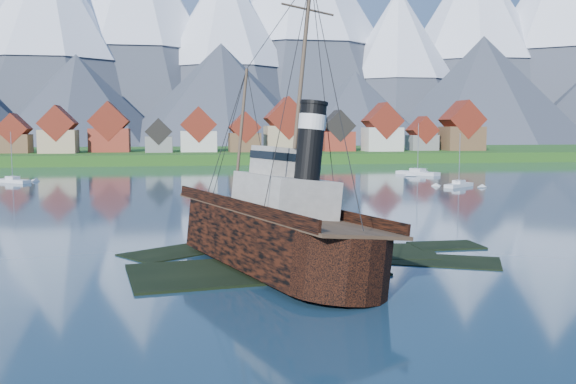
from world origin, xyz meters
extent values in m
plane|color=#183245|center=(0.00, 0.00, 0.00)|extent=(1400.00, 1400.00, 0.00)
cube|color=black|center=(-3.00, -2.00, -0.32)|extent=(19.08, 11.42, 1.00)
cube|color=black|center=(6.00, 4.00, -0.38)|extent=(15.15, 9.76, 1.00)
cube|color=black|center=(2.00, 9.00, -0.28)|extent=(11.45, 9.06, 1.00)
cube|color=black|center=(12.00, -1.00, -0.42)|extent=(10.27, 8.34, 1.00)
cube|color=black|center=(-9.00, 6.00, -0.40)|extent=(9.42, 8.68, 1.00)
cube|color=black|center=(15.00, 5.00, -0.35)|extent=(6.00, 4.00, 1.00)
cube|color=#194E16|center=(0.00, 170.00, 0.00)|extent=(600.00, 80.00, 3.20)
cube|color=#3F3D38|center=(0.00, 132.00, 0.00)|extent=(600.00, 2.50, 2.00)
cube|color=brown|center=(-56.00, 153.00, 5.75)|extent=(9.00, 8.00, 5.50)
cube|color=maroon|center=(-56.00, 153.00, 10.12)|extent=(9.16, 8.16, 9.16)
cube|color=tan|center=(-43.00, 150.00, 6.40)|extent=(10.50, 9.00, 6.80)
cube|color=maroon|center=(-43.00, 150.00, 11.69)|extent=(10.69, 9.18, 10.69)
cube|color=maroon|center=(-29.00, 156.00, 6.60)|extent=(12.00, 8.50, 7.20)
cube|color=maroon|center=(-29.00, 156.00, 12.36)|extent=(12.22, 8.67, 12.22)
cube|color=slate|center=(-14.00, 151.00, 5.40)|extent=(8.00, 7.00, 4.80)
cube|color=black|center=(-14.00, 151.00, 9.24)|extent=(8.15, 7.14, 8.15)
cube|color=beige|center=(-2.00, 154.00, 6.20)|extent=(11.00, 9.50, 6.40)
cube|color=maroon|center=(-2.00, 154.00, 11.38)|extent=(11.20, 9.69, 11.20)
cube|color=brown|center=(12.00, 150.00, 5.90)|extent=(9.50, 8.00, 5.80)
cube|color=maroon|center=(12.00, 150.00, 10.51)|extent=(9.67, 8.16, 9.67)
cube|color=tan|center=(26.00, 155.00, 7.00)|extent=(13.50, 10.00, 8.00)
cube|color=maroon|center=(26.00, 155.00, 13.43)|extent=(13.75, 10.20, 13.75)
cube|color=maroon|center=(42.00, 152.00, 6.10)|extent=(10.00, 8.50, 6.20)
cube|color=black|center=(42.00, 152.00, 11.00)|extent=(10.18, 8.67, 10.18)
cube|color=beige|center=(56.00, 149.00, 6.75)|extent=(11.50, 9.00, 7.50)
cube|color=maroon|center=(56.00, 149.00, 12.57)|extent=(11.71, 9.18, 11.71)
cube|color=slate|center=(71.00, 153.00, 5.50)|extent=(9.00, 7.50, 5.00)
cube|color=maroon|center=(71.00, 153.00, 9.62)|extent=(9.16, 7.65, 9.16)
cube|color=brown|center=(84.00, 151.00, 6.90)|extent=(12.50, 10.00, 7.80)
cube|color=maroon|center=(84.00, 151.00, 13.05)|extent=(12.73, 10.20, 12.73)
cone|color=#2D333D|center=(-100.00, 455.00, 73.00)|extent=(180.00, 180.00, 150.00)
cone|color=white|center=(-100.00, 455.00, 103.00)|extent=(111.60, 111.60, 90.00)
cone|color=#2D333D|center=(-40.00, 495.00, 88.00)|extent=(210.00, 210.00, 180.00)
cone|color=#2D333D|center=(30.00, 470.00, 70.50)|extent=(170.00, 170.00, 145.00)
cone|color=white|center=(30.00, 470.00, 99.50)|extent=(105.40, 105.40, 87.00)
cone|color=#2D333D|center=(100.00, 515.00, 98.00)|extent=(240.00, 240.00, 200.00)
cone|color=#2D333D|center=(170.00, 460.00, 60.50)|extent=(150.00, 150.00, 125.00)
cone|color=white|center=(170.00, 460.00, 85.50)|extent=(93.00, 93.00, 75.00)
cone|color=#2D333D|center=(250.00, 490.00, 83.00)|extent=(200.00, 200.00, 170.00)
cone|color=white|center=(250.00, 490.00, 117.00)|extent=(124.00, 124.00, 102.00)
cone|color=#2D333D|center=(330.00, 475.00, 93.00)|extent=(230.00, 230.00, 190.00)
cone|color=#2D333D|center=(-70.00, 374.00, 27.00)|extent=(120.00, 120.00, 58.00)
cone|color=#2D333D|center=(20.00, 369.00, 31.00)|extent=(136.00, 136.00, 66.00)
cone|color=#2D333D|center=(110.00, 373.00, 23.00)|extent=(110.00, 110.00, 50.00)
cone|color=#2D333D|center=(200.00, 370.00, 35.50)|extent=(150.00, 150.00, 75.00)
cube|color=black|center=(-1.81, -0.97, 2.13)|extent=(6.58, 18.96, 3.95)
cone|color=black|center=(-1.81, 11.34, 2.13)|extent=(6.58, 6.58, 6.58)
cylinder|color=black|center=(-1.81, -10.45, 2.13)|extent=(6.58, 6.58, 3.95)
cube|color=#4C3826|center=(-1.81, -0.97, 4.19)|extent=(6.45, 25.02, 0.24)
cube|color=black|center=(-4.97, -0.97, 4.62)|extent=(0.19, 24.23, 0.85)
cube|color=black|center=(1.35, -0.97, 4.62)|extent=(0.19, 24.23, 0.85)
cube|color=#ADA89E|center=(-1.81, -2.38, 5.61)|extent=(4.89, 7.99, 2.82)
cube|color=#ADA89E|center=(-1.81, -1.44, 8.05)|extent=(3.39, 3.76, 2.07)
cylinder|color=black|center=(-1.81, -5.48, 9.65)|extent=(1.79, 1.79, 5.27)
cylinder|color=silver|center=(-1.81, -5.48, 10.97)|extent=(1.88, 1.88, 1.03)
cylinder|color=#473828|center=(-1.81, 6.56, 9.93)|extent=(0.26, 0.26, 11.29)
cylinder|color=#473828|center=(-1.81, -3.32, 15.20)|extent=(0.30, 0.30, 12.23)
cube|color=silver|center=(-39.70, 81.29, 0.09)|extent=(7.45, 6.36, 1.05)
cube|color=silver|center=(-39.70, 81.29, 0.92)|extent=(2.80, 2.72, 0.61)
cylinder|color=gray|center=(-39.70, 81.29, 5.16)|extent=(0.12, 0.12, 9.10)
cube|color=silver|center=(40.74, 58.50, 0.09)|extent=(6.93, 5.80, 1.03)
cube|color=silver|center=(40.74, 58.50, 0.90)|extent=(2.59, 2.50, 0.60)
cylinder|color=gray|center=(40.74, 58.50, 5.05)|extent=(0.12, 0.12, 8.91)
cube|color=silver|center=(44.26, 87.53, 0.10)|extent=(7.75, 10.05, 1.24)
cube|color=silver|center=(44.26, 87.53, 1.08)|extent=(3.47, 3.65, 0.72)
cylinder|color=gray|center=(44.26, 87.53, 6.07)|extent=(0.14, 0.14, 10.71)
camera|label=1|loc=(-8.44, -48.09, 10.55)|focal=40.00mm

